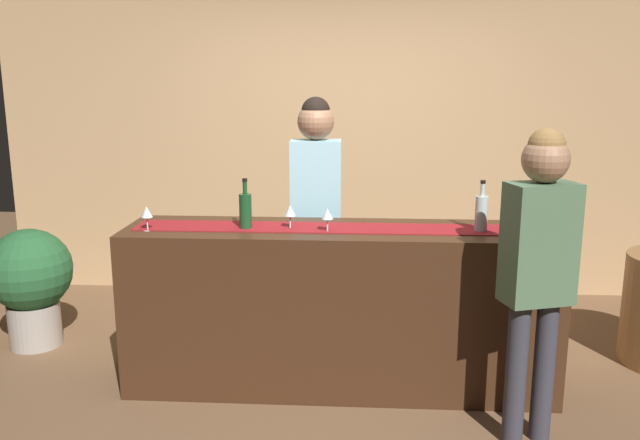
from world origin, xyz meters
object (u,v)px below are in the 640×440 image
wine_glass_near_customer (327,214)px  customer_sipping (538,256)px  bartender (316,195)px  potted_plant_tall (31,279)px  wine_glass_mid_counter (290,211)px  wine_glass_far_end (147,213)px  wine_bottle_green (245,210)px  wine_bottle_clear (481,212)px

wine_glass_near_customer → customer_sipping: customer_sipping is taller
bartender → potted_plant_tall: bearing=1.4°
wine_glass_mid_counter → potted_plant_tall: wine_glass_mid_counter is taller
wine_glass_far_end → potted_plant_tall: bearing=150.8°
bartender → wine_glass_mid_counter: bearing=78.0°
potted_plant_tall → wine_glass_mid_counter: bearing=-14.8°
wine_glass_near_customer → potted_plant_tall: 2.28m
wine_glass_far_end → potted_plant_tall: wine_glass_far_end is taller
wine_bottle_green → customer_sipping: (1.57, -0.55, -0.10)m
wine_glass_near_customer → bartender: bearing=99.5°
bartender → customer_sipping: bartender is taller
wine_glass_far_end → customer_sipping: 2.20m
wine_glass_far_end → customer_sipping: customer_sipping is taller
wine_bottle_clear → wine_glass_near_customer: size_ratio=2.10×
customer_sipping → potted_plant_tall: 3.42m
wine_glass_near_customer → wine_bottle_clear: bearing=4.8°
wine_bottle_clear → wine_glass_near_customer: wine_bottle_clear is taller
wine_glass_near_customer → potted_plant_tall: bearing=164.9°
potted_plant_tall → wine_bottle_green: bearing=-17.5°
wine_glass_near_customer → wine_glass_mid_counter: 0.24m
customer_sipping → potted_plant_tall: size_ratio=1.94×
wine_glass_mid_counter → potted_plant_tall: size_ratio=0.17×
wine_glass_far_end → bartender: 1.18m
wine_bottle_clear → customer_sipping: (0.19, -0.57, -0.10)m
customer_sipping → potted_plant_tall: customer_sipping is taller
wine_glass_mid_counter → customer_sipping: size_ratio=0.09×
wine_bottle_green → customer_sipping: customer_sipping is taller
wine_glass_far_end → customer_sipping: size_ratio=0.09×
wine_glass_far_end → wine_glass_near_customer: bearing=1.0°
wine_bottle_clear → bartender: size_ratio=0.17×
wine_glass_mid_counter → wine_bottle_green: bearing=-176.9°
wine_bottle_green → potted_plant_tall: 1.82m
wine_bottle_clear → potted_plant_tall: 3.12m
wine_bottle_clear → wine_glass_mid_counter: size_ratio=2.10×
wine_glass_near_customer → wine_glass_far_end: same height
wine_glass_mid_counter → customer_sipping: (1.31, -0.56, -0.09)m
wine_glass_mid_counter → bartender: bartender is taller
wine_bottle_clear → wine_glass_mid_counter: 1.12m
wine_bottle_clear → wine_glass_mid_counter: wine_bottle_clear is taller
bartender → wine_bottle_green: bearing=57.3°
bartender → potted_plant_tall: size_ratio=2.07×
wine_bottle_clear → wine_glass_far_end: size_ratio=2.10×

